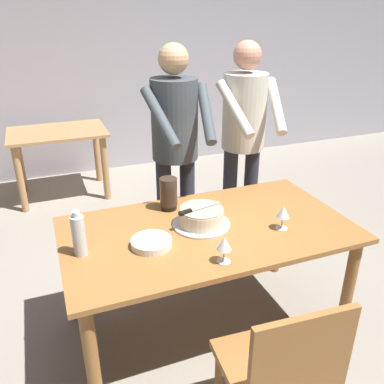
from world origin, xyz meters
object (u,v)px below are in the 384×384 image
(wine_glass_near, at_px, (224,244))
(person_standing_beside, at_px, (244,132))
(main_dining_table, at_px, (208,243))
(hurricane_lamp, at_px, (169,194))
(chair_near_side, at_px, (281,370))
(background_table, at_px, (59,145))
(plate_stack, at_px, (151,243))
(wine_glass_far, at_px, (283,213))
(cake_on_platter, at_px, (201,217))
(cake_knife, at_px, (191,211))
(person_cutting_cake, at_px, (175,141))
(water_bottle, at_px, (79,235))

(wine_glass_near, relative_size, person_standing_beside, 0.08)
(main_dining_table, relative_size, hurricane_lamp, 7.98)
(person_standing_beside, relative_size, chair_near_side, 1.91)
(wine_glass_near, height_order, chair_near_side, chair_near_side)
(wine_glass_near, relative_size, background_table, 0.14)
(main_dining_table, xyz_separation_m, plate_stack, (-0.36, -0.07, 0.12))
(main_dining_table, height_order, person_standing_beside, person_standing_beside)
(plate_stack, height_order, background_table, plate_stack)
(wine_glass_far, bearing_deg, chair_near_side, -121.34)
(hurricane_lamp, relative_size, person_standing_beside, 0.12)
(cake_on_platter, relative_size, hurricane_lamp, 1.62)
(main_dining_table, bearing_deg, cake_knife, 162.67)
(cake_knife, distance_m, chair_near_side, 0.95)
(main_dining_table, xyz_separation_m, wine_glass_far, (0.39, -0.16, 0.21))
(person_cutting_cake, relative_size, chair_near_side, 1.91)
(cake_on_platter, distance_m, chair_near_side, 0.93)
(cake_on_platter, bearing_deg, plate_stack, -161.09)
(hurricane_lamp, xyz_separation_m, person_cutting_cake, (0.17, 0.36, 0.22))
(plate_stack, bearing_deg, background_table, 96.74)
(person_cutting_cake, distance_m, background_table, 2.01)
(plate_stack, bearing_deg, wine_glass_far, -6.95)
(main_dining_table, xyz_separation_m, hurricane_lamp, (-0.14, 0.31, 0.21))
(wine_glass_far, height_order, person_cutting_cake, person_cutting_cake)
(wine_glass_near, bearing_deg, water_bottle, 153.32)
(water_bottle, height_order, chair_near_side, water_bottle)
(background_table, bearing_deg, plate_stack, -83.26)
(plate_stack, bearing_deg, wine_glass_near, -42.69)
(plate_stack, height_order, chair_near_side, chair_near_side)
(cake_knife, bearing_deg, person_cutting_cake, 78.42)
(cake_on_platter, xyz_separation_m, person_standing_beside, (0.61, 0.66, 0.27))
(wine_glass_far, distance_m, water_bottle, 1.13)
(person_cutting_cake, relative_size, background_table, 1.72)
(main_dining_table, distance_m, chair_near_side, 0.85)
(wine_glass_far, height_order, chair_near_side, chair_near_side)
(main_dining_table, bearing_deg, wine_glass_near, -100.49)
(cake_knife, distance_m, plate_stack, 0.30)
(wine_glass_near, relative_size, water_bottle, 0.58)
(wine_glass_near, bearing_deg, main_dining_table, 79.51)
(chair_near_side, bearing_deg, main_dining_table, 88.93)
(cake_knife, height_order, water_bottle, water_bottle)
(person_cutting_cake, distance_m, chair_near_side, 1.62)
(wine_glass_far, relative_size, person_cutting_cake, 0.08)
(chair_near_side, distance_m, background_table, 3.39)
(water_bottle, relative_size, person_cutting_cake, 0.15)
(background_table, bearing_deg, hurricane_lamp, -76.34)
(wine_glass_far, bearing_deg, cake_on_platter, 153.64)
(cake_on_platter, xyz_separation_m, person_cutting_cake, (0.06, 0.63, 0.27))
(wine_glass_near, relative_size, person_cutting_cake, 0.08)
(main_dining_table, height_order, background_table, main_dining_table)
(main_dining_table, distance_m, wine_glass_far, 0.47)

